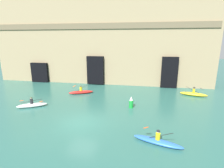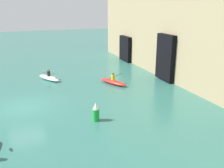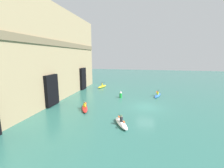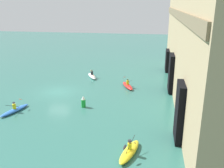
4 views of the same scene
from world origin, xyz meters
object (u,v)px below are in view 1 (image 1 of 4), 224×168
(kayak_red, at_px, (81,92))
(kayak_blue, at_px, (158,141))
(kayak_white, at_px, (32,105))
(marker_buoy, at_px, (131,103))
(kayak_yellow, at_px, (193,94))

(kayak_red, bearing_deg, kayak_blue, -72.39)
(kayak_blue, bearing_deg, kayak_white, 177.67)
(kayak_blue, xyz_separation_m, marker_buoy, (-2.29, 6.38, 0.37))
(kayak_blue, xyz_separation_m, kayak_yellow, (5.37, 11.92, 0.05))
(kayak_white, distance_m, marker_buoy, 10.65)
(kayak_yellow, bearing_deg, kayak_blue, -98.92)
(kayak_red, relative_size, marker_buoy, 2.60)
(kayak_white, xyz_separation_m, marker_buoy, (10.51, 1.70, 0.33))
(kayak_blue, height_order, kayak_yellow, kayak_yellow)
(kayak_blue, bearing_deg, marker_buoy, 127.51)
(kayak_red, xyz_separation_m, marker_buoy, (6.98, -3.83, 0.33))
(kayak_yellow, bearing_deg, kayak_red, -158.03)
(kayak_red, bearing_deg, marker_buoy, -53.37)
(kayak_blue, height_order, marker_buoy, marker_buoy)
(marker_buoy, bearing_deg, kayak_blue, -70.25)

